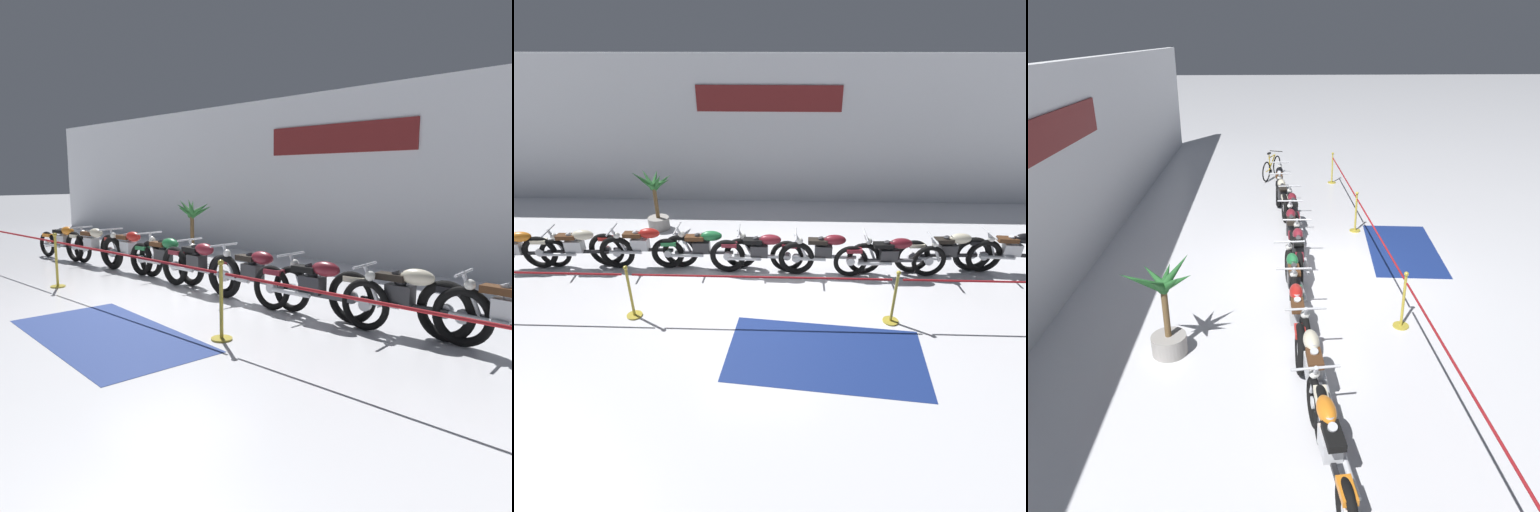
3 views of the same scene
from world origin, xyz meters
TOP-DOWN VIEW (x-y plane):
  - ground_plane at (0.00, 0.00)m, footprint 120.00×120.00m
  - back_wall at (-0.00, 5.12)m, footprint 28.00×0.29m
  - motorcycle_orange_0 at (-5.37, 0.52)m, footprint 2.30×0.63m
  - motorcycle_cream_1 at (-4.03, 0.58)m, footprint 2.45×0.62m
  - motorcycle_red_2 at (-2.63, 0.71)m, footprint 2.43×0.62m
  - motorcycle_green_3 at (-1.28, 0.68)m, footprint 2.31×0.62m
  - motorcycle_maroon_4 at (-0.01, 0.51)m, footprint 2.24×0.62m
  - motorcycle_maroon_5 at (1.35, 0.58)m, footprint 2.37×0.62m
  - motorcycle_maroon_6 at (2.70, 0.47)m, footprint 2.38×0.62m
  - motorcycle_cream_7 at (3.99, 0.69)m, footprint 2.32×0.62m
  - potted_palm_left_of_row at (-2.91, 2.76)m, footprint 1.06×1.10m
  - stanchion_far_left at (-1.45, -1.14)m, footprint 14.00×0.28m
  - stanchion_mid_left at (-2.27, -1.14)m, footprint 0.28×0.28m
  - stanchion_mid_right at (2.39, -1.14)m, footprint 0.28×0.28m
  - floor_banner at (1.14, -2.06)m, footprint 3.28×1.88m

SIDE VIEW (x-z plane):
  - ground_plane at x=0.00m, z-range 0.00..0.00m
  - floor_banner at x=1.14m, z-range 0.00..0.01m
  - stanchion_mid_left at x=-2.27m, z-range -0.17..0.88m
  - stanchion_mid_right at x=2.39m, z-range -0.17..0.88m
  - motorcycle_green_3 at x=-1.28m, z-range -0.01..0.92m
  - motorcycle_orange_0 at x=-5.37m, z-range 0.00..0.92m
  - motorcycle_maroon_5 at x=1.35m, z-range 0.00..0.94m
  - motorcycle_maroon_6 at x=2.70m, z-range 0.01..0.94m
  - motorcycle_cream_1 at x=-4.03m, z-range 0.00..0.95m
  - motorcycle_maroon_4 at x=-0.01m, z-range 0.00..0.96m
  - motorcycle_cream_7 at x=3.99m, z-range 0.00..0.96m
  - motorcycle_red_2 at x=-2.63m, z-range 0.00..0.97m
  - stanchion_far_left at x=-1.45m, z-range 0.24..1.29m
  - potted_palm_left_of_row at x=-2.91m, z-range -0.04..1.62m
  - back_wall at x=0.00m, z-range 0.00..4.20m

